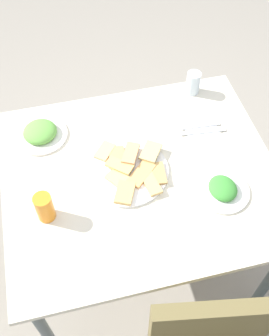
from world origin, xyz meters
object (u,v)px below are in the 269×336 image
(salad_plate_rice, at_px, (40,133))
(soda_can, at_px, (45,207))
(dining_table, at_px, (140,184))
(fork, at_px, (200,126))
(pide_platter, at_px, (128,170))
(paper_napkin, at_px, (202,129))
(salad_plate_greens, at_px, (223,189))
(spoon, at_px, (203,132))
(drinking_glass, at_px, (193,83))

(salad_plate_rice, height_order, soda_can, soda_can)
(dining_table, bearing_deg, fork, -150.23)
(pide_platter, relative_size, paper_napkin, 2.39)
(dining_table, relative_size, pide_platter, 3.18)
(fork, bearing_deg, salad_plate_rice, -5.66)
(salad_plate_greens, relative_size, spoon, 1.07)
(salad_plate_greens, xyz_separation_m, paper_napkin, (-0.03, -0.32, -0.01))
(salad_plate_rice, xyz_separation_m, spoon, (-0.68, 0.15, -0.01))
(dining_table, height_order, pide_platter, pide_platter)
(salad_plate_greens, bearing_deg, drinking_glass, -96.57)
(drinking_glass, bearing_deg, salad_plate_rice, 8.57)
(dining_table, xyz_separation_m, spoon, (-0.32, -0.15, 0.09))
(pide_platter, relative_size, spoon, 1.73)
(paper_napkin, xyz_separation_m, fork, (0.00, -0.02, 0.00))
(salad_plate_rice, bearing_deg, dining_table, 141.35)
(dining_table, relative_size, salad_plate_greens, 5.17)
(dining_table, bearing_deg, pide_platter, -19.76)
(dining_table, relative_size, salad_plate_rice, 4.78)
(drinking_glass, xyz_separation_m, spoon, (0.03, 0.26, -0.05))
(salad_plate_greens, relative_size, paper_napkin, 1.47)
(dining_table, bearing_deg, paper_napkin, -152.74)
(pide_platter, bearing_deg, paper_napkin, -157.97)
(soda_can, relative_size, spoon, 0.61)
(fork, bearing_deg, soda_can, 26.13)
(dining_table, height_order, fork, fork)
(fork, bearing_deg, salad_plate_greens, 88.58)
(drinking_glass, bearing_deg, pide_platter, 44.02)
(fork, xyz_separation_m, spoon, (0.00, 0.04, 0.00))
(pide_platter, xyz_separation_m, fork, (-0.36, -0.16, -0.01))
(drinking_glass, height_order, fork, drinking_glass)
(dining_table, xyz_separation_m, drinking_glass, (-0.35, -0.40, 0.13))
(soda_can, height_order, spoon, soda_can)
(spoon, bearing_deg, paper_napkin, -84.19)
(salad_plate_greens, distance_m, salad_plate_rice, 0.79)
(fork, bearing_deg, dining_table, 33.36)
(pide_platter, bearing_deg, drinking_glass, -135.98)
(salad_plate_greens, bearing_deg, pide_platter, -28.08)
(paper_napkin, height_order, fork, fork)
(salad_plate_greens, distance_m, drinking_glass, 0.57)
(pide_platter, distance_m, salad_plate_rice, 0.42)
(salad_plate_rice, height_order, spoon, salad_plate_rice)
(fork, bearing_deg, spoon, 93.59)
(soda_can, distance_m, drinking_glass, 0.89)
(paper_napkin, distance_m, fork, 0.02)
(pide_platter, height_order, drinking_glass, drinking_glass)
(pide_platter, xyz_separation_m, salad_plate_rice, (0.32, -0.28, 0.01))
(pide_platter, relative_size, soda_can, 2.82)
(soda_can, distance_m, spoon, 0.75)
(paper_napkin, relative_size, fork, 0.84)
(fork, relative_size, spoon, 0.87)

